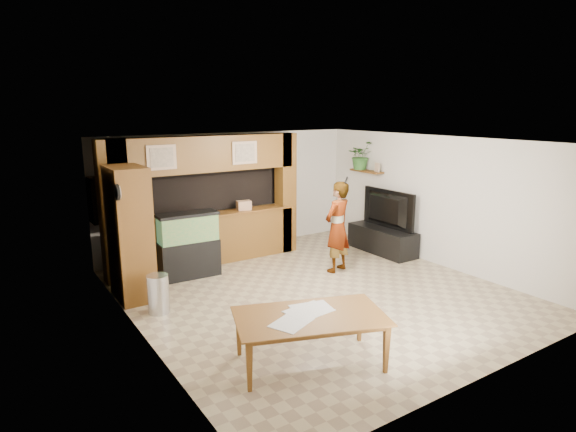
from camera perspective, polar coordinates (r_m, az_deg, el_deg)
floor at (r=8.45m, az=3.36°, el=-9.03°), size 6.50×6.50×0.00m
ceiling at (r=7.87m, az=3.61°, el=8.84°), size 6.50×6.50×0.00m
wall_back at (r=10.79m, az=-6.86°, el=2.88°), size 6.00×0.00×6.00m
wall_left at (r=6.77m, az=-17.41°, el=-3.56°), size 0.00×6.50×6.50m
wall_right at (r=10.11m, az=17.28°, el=1.72°), size 0.00×6.50×6.50m
partition at (r=9.85m, az=-10.21°, el=1.90°), size 4.20×0.99×2.60m
wall_clock at (r=7.60m, az=-19.56°, el=2.67°), size 0.05×0.25×0.25m
wall_shelf at (r=11.27m, az=9.29°, el=5.27°), size 0.25×0.90×0.04m
pantry_cabinet at (r=8.31m, az=-18.24°, el=-2.01°), size 0.55×0.91×2.22m
trash_can at (r=7.82m, az=-15.13°, el=-8.92°), size 0.33×0.33×0.61m
aquarium at (r=9.19m, az=-11.69°, el=-3.49°), size 1.12×0.42×1.24m
tv_stand at (r=10.84m, az=11.10°, el=-2.80°), size 0.60×1.64×0.55m
television at (r=10.68m, az=11.26°, el=0.77°), size 0.21×1.45×0.84m
photo_frame at (r=11.00m, az=10.52°, el=5.69°), size 0.05×0.16×0.20m
potted_plant at (r=11.35m, az=8.58°, el=7.12°), size 0.68×0.62×0.65m
person at (r=9.31m, az=5.89°, el=-1.30°), size 0.74×0.60×1.77m
microphone at (r=9.04m, az=6.90°, el=4.22°), size 0.03×0.09×0.15m
dining_table at (r=6.12m, az=2.72°, el=-14.58°), size 2.08×1.58×0.65m
newspaper_a at (r=5.82m, az=0.41°, el=-12.51°), size 0.60×0.53×0.01m
newspaper_b at (r=6.13m, az=2.47°, el=-11.17°), size 0.60×0.47×0.01m
newspaper_c at (r=6.21m, az=2.80°, el=-10.83°), size 0.56×0.46×0.01m
counter_box at (r=10.08m, az=-5.25°, el=1.27°), size 0.31×0.24×0.19m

